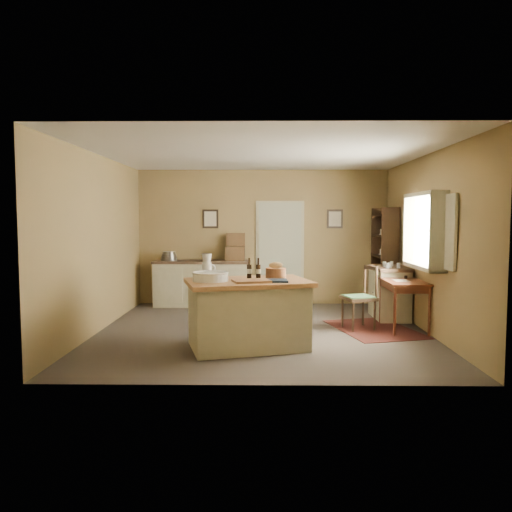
{
  "coord_description": "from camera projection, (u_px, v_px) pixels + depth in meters",
  "views": [
    {
      "loc": [
        0.01,
        -7.56,
        1.73
      ],
      "look_at": [
        -0.1,
        0.11,
        1.15
      ],
      "focal_mm": 35.0,
      "sensor_mm": 36.0,
      "label": 1
    }
  ],
  "objects": [
    {
      "name": "framed_prints",
      "position": [
        273.0,
        219.0,
        10.01
      ],
      "size": [
        2.82,
        0.02,
        0.38
      ],
      "color": "black",
      "rests_on": "ground"
    },
    {
      "name": "sideboard",
      "position": [
        203.0,
        282.0,
        9.84
      ],
      "size": [
        1.91,
        0.54,
        1.18
      ],
      "color": "#C1BA97",
      "rests_on": "ground"
    },
    {
      "name": "work_island",
      "position": [
        247.0,
        312.0,
        6.66
      ],
      "size": [
        1.81,
        1.42,
        1.2
      ],
      "rotation": [
        0.0,
        0.0,
        0.27
      ],
      "color": "#C1BA97",
      "rests_on": "ground"
    },
    {
      "name": "door",
      "position": [
        280.0,
        252.0,
        10.05
      ],
      "size": [
        0.97,
        0.06,
        2.11
      ],
      "primitive_type": "cube",
      "color": "#ADB094",
      "rests_on": "ground"
    },
    {
      "name": "rug",
      "position": [
        374.0,
        329.0,
        7.78
      ],
      "size": [
        1.46,
        1.82,
        0.01
      ],
      "primitive_type": "cube",
      "rotation": [
        0.0,
        0.0,
        0.25
      ],
      "color": "#41180F",
      "rests_on": "ground"
    },
    {
      "name": "desk_chair",
      "position": [
        359.0,
        298.0,
        7.79
      ],
      "size": [
        0.56,
        0.56,
        0.97
      ],
      "primitive_type": null,
      "rotation": [
        0.0,
        0.0,
        0.3
      ],
      "color": "black",
      "rests_on": "ground"
    },
    {
      "name": "writing_desk",
      "position": [
        404.0,
        287.0,
        7.73
      ],
      "size": [
        0.59,
        0.96,
        0.82
      ],
      "color": "#3C1A0E",
      "rests_on": "ground"
    },
    {
      "name": "wall_left",
      "position": [
        99.0,
        243.0,
        7.6
      ],
      "size": [
        0.1,
        5.0,
        2.7
      ],
      "primitive_type": "cube",
      "color": "olive",
      "rests_on": "ground"
    },
    {
      "name": "right_cabinet",
      "position": [
        389.0,
        292.0,
        8.63
      ],
      "size": [
        0.55,
        0.99,
        0.99
      ],
      "color": "#C1BA97",
      "rests_on": "ground"
    },
    {
      "name": "ceiling",
      "position": [
        262.0,
        154.0,
        7.47
      ],
      "size": [
        5.0,
        5.0,
        0.0
      ],
      "primitive_type": "plane",
      "color": "silver",
      "rests_on": "wall_back"
    },
    {
      "name": "shelving_unit",
      "position": [
        387.0,
        259.0,
        9.44
      ],
      "size": [
        0.33,
        0.87,
        1.93
      ],
      "color": "black",
      "rests_on": "ground"
    },
    {
      "name": "wall_right",
      "position": [
        428.0,
        244.0,
        7.53
      ],
      "size": [
        0.1,
        5.0,
        2.7
      ],
      "primitive_type": "cube",
      "color": "olive",
      "rests_on": "ground"
    },
    {
      "name": "ground",
      "position": [
        262.0,
        331.0,
        7.67
      ],
      "size": [
        5.0,
        5.0,
        0.0
      ],
      "primitive_type": "plane",
      "color": "#4E443C",
      "rests_on": "ground"
    },
    {
      "name": "wall_front",
      "position": [
        262.0,
        256.0,
        5.07
      ],
      "size": [
        5.0,
        0.1,
        2.7
      ],
      "primitive_type": "cube",
      "color": "olive",
      "rests_on": "ground"
    },
    {
      "name": "window",
      "position": [
        427.0,
        231.0,
        7.32
      ],
      "size": [
        0.25,
        1.99,
        1.12
      ],
      "color": "#C1BA97",
      "rests_on": "ground"
    },
    {
      "name": "wall_back",
      "position": [
        263.0,
        237.0,
        10.06
      ],
      "size": [
        5.0,
        0.1,
        2.7
      ],
      "primitive_type": "cube",
      "color": "olive",
      "rests_on": "ground"
    }
  ]
}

